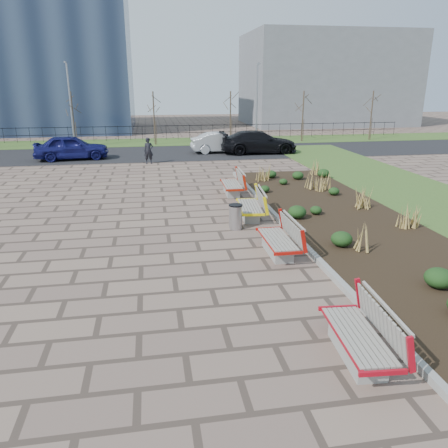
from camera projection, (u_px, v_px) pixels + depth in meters
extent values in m
plane|color=#725D4F|center=(179.00, 309.00, 9.45)|extent=(120.00, 120.00, 0.00)
cube|color=black|center=(349.00, 223.00, 15.11)|extent=(4.50, 18.00, 0.10)
cube|color=gray|center=(285.00, 225.00, 14.74)|extent=(0.16, 18.00, 0.15)
cube|color=#33511E|center=(155.00, 142.00, 35.70)|extent=(80.00, 5.00, 0.04)
cube|color=black|center=(157.00, 153.00, 30.07)|extent=(80.00, 7.00, 0.02)
cylinder|color=#B2B2B7|center=(236.00, 217.00, 14.51)|extent=(0.44, 0.44, 0.82)
imported|color=black|center=(149.00, 151.00, 26.13)|extent=(0.60, 0.43, 1.55)
imported|color=#131556|center=(71.00, 147.00, 27.47)|extent=(4.67, 2.31, 1.53)
imported|color=#A4A8AC|center=(221.00, 142.00, 30.29)|extent=(4.24, 1.71, 1.37)
imported|color=black|center=(259.00, 142.00, 29.92)|extent=(5.28, 2.19, 1.53)
cube|color=slate|center=(325.00, 79.00, 50.46)|extent=(18.00, 12.00, 10.00)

